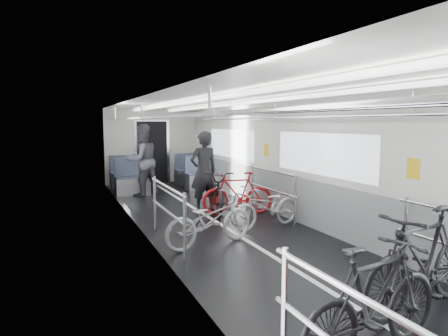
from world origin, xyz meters
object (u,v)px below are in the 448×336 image
(bike_left_mid, at_px, (374,301))
(bike_aisle, at_px, (216,191))
(bike_left_far, at_px, (210,220))
(person_seated, at_px, (142,160))
(bike_right_mid, at_px, (267,207))
(bike_right_far, at_px, (238,193))
(bike_right_near, at_px, (423,260))
(person_standing, at_px, (204,172))

(bike_left_mid, relative_size, bike_aisle, 0.93)
(bike_left_far, height_order, person_seated, person_seated)
(bike_left_mid, relative_size, bike_right_mid, 1.07)
(bike_right_far, bearing_deg, bike_left_far, -24.18)
(bike_right_near, distance_m, bike_aisle, 5.19)
(person_standing, bearing_deg, bike_left_mid, 76.74)
(bike_right_far, bearing_deg, bike_right_near, 11.01)
(bike_left_far, bearing_deg, person_seated, -12.22)
(bike_right_near, bearing_deg, person_standing, 176.70)
(bike_left_far, height_order, bike_right_near, bike_right_near)
(bike_right_near, height_order, person_seated, person_seated)
(bike_aisle, relative_size, person_standing, 1.00)
(person_seated, bearing_deg, bike_left_far, 71.45)
(person_standing, bearing_deg, bike_right_near, 87.80)
(bike_left_mid, distance_m, person_standing, 5.79)
(bike_right_far, height_order, person_standing, person_standing)
(bike_right_mid, xyz_separation_m, person_standing, (-0.62, 1.75, 0.49))
(bike_left_far, bearing_deg, bike_aisle, -37.51)
(bike_left_far, distance_m, person_seated, 4.86)
(bike_right_far, bearing_deg, bike_left_mid, -0.49)
(bike_right_far, relative_size, person_seated, 0.80)
(bike_left_mid, distance_m, bike_right_mid, 4.18)
(bike_aisle, relative_size, person_seated, 0.92)
(bike_right_mid, height_order, bike_right_far, bike_right_far)
(bike_right_near, height_order, bike_aisle, bike_right_near)
(bike_right_mid, bearing_deg, person_standing, -172.24)
(bike_right_far, bearing_deg, bike_aisle, -132.54)
(bike_right_near, xyz_separation_m, person_standing, (-0.48, 5.29, 0.34))
(bike_aisle, xyz_separation_m, person_standing, (-0.25, 0.10, 0.42))
(bike_right_far, relative_size, person_standing, 0.86)
(bike_left_mid, relative_size, person_standing, 0.93)
(bike_left_mid, distance_m, person_seated, 8.24)
(bike_aisle, height_order, person_standing, person_standing)
(bike_right_mid, xyz_separation_m, bike_aisle, (-0.36, 1.65, 0.06))
(bike_right_far, xyz_separation_m, person_seated, (-1.43, 3.02, 0.50))
(person_seated, bearing_deg, bike_right_mid, 89.45)
(bike_left_mid, relative_size, person_seated, 0.86)
(bike_left_mid, distance_m, bike_aisle, 5.71)
(person_seated, bearing_deg, bike_right_far, 95.49)
(bike_aisle, bearing_deg, person_standing, 172.10)
(bike_right_mid, distance_m, bike_aisle, 1.69)
(bike_right_near, bearing_deg, bike_left_far, -165.74)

